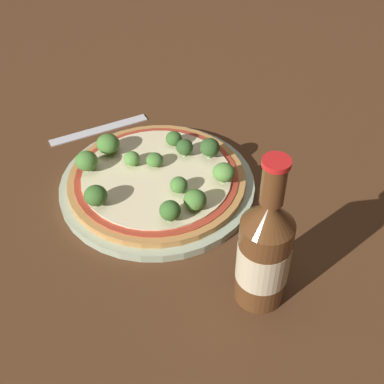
# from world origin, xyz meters

# --- Properties ---
(ground_plane) EXTENTS (3.00, 3.00, 0.00)m
(ground_plane) POSITION_xyz_m (0.00, 0.00, 0.00)
(ground_plane) COLOR #4C2D19
(plate) EXTENTS (0.29, 0.29, 0.01)m
(plate) POSITION_xyz_m (0.00, -0.03, 0.01)
(plate) COLOR #A3B293
(plate) RESTS_ON ground_plane
(pizza) EXTENTS (0.26, 0.26, 0.01)m
(pizza) POSITION_xyz_m (-0.00, -0.03, 0.02)
(pizza) COLOR #B77F42
(pizza) RESTS_ON plate
(broccoli_floret_0) EXTENTS (0.02, 0.02, 0.02)m
(broccoli_floret_0) POSITION_xyz_m (0.05, -0.02, 0.04)
(broccoli_floret_0) COLOR #6B8E51
(broccoli_floret_0) RESTS_ON pizza
(broccoli_floret_1) EXTENTS (0.03, 0.03, 0.03)m
(broccoli_floret_1) POSITION_xyz_m (-0.09, -0.05, 0.04)
(broccoli_floret_1) COLOR #6B8E51
(broccoli_floret_1) RESTS_ON pizza
(broccoli_floret_2) EXTENTS (0.02, 0.02, 0.02)m
(broccoli_floret_2) POSITION_xyz_m (-0.04, -0.04, 0.04)
(broccoli_floret_2) COLOR #6B8E51
(broccoli_floret_2) RESTS_ON pizza
(broccoli_floret_3) EXTENTS (0.03, 0.03, 0.03)m
(broccoli_floret_3) POSITION_xyz_m (-0.01, 0.03, 0.04)
(broccoli_floret_3) COLOR #6B8E51
(broccoli_floret_3) RESTS_ON pizza
(broccoli_floret_4) EXTENTS (0.03, 0.03, 0.03)m
(broccoli_floret_4) POSITION_xyz_m (0.09, -0.03, 0.04)
(broccoli_floret_4) COLOR #6B8E51
(broccoli_floret_4) RESTS_ON pizza
(broccoli_floret_5) EXTENTS (0.03, 0.03, 0.03)m
(broccoli_floret_5) POSITION_xyz_m (0.07, 0.04, 0.04)
(broccoli_floret_5) COLOR #6B8E51
(broccoli_floret_5) RESTS_ON pizza
(broccoli_floret_6) EXTENTS (0.03, 0.03, 0.03)m
(broccoli_floret_6) POSITION_xyz_m (-0.00, -0.13, 0.04)
(broccoli_floret_6) COLOR #6B8E51
(broccoli_floret_6) RESTS_ON pizza
(broccoli_floret_7) EXTENTS (0.03, 0.03, 0.03)m
(broccoli_floret_7) POSITION_xyz_m (0.09, -0.07, 0.04)
(broccoli_floret_7) COLOR #6B8E51
(broccoli_floret_7) RESTS_ON pizza
(broccoli_floret_8) EXTENTS (0.03, 0.03, 0.03)m
(broccoli_floret_8) POSITION_xyz_m (0.02, 0.06, 0.04)
(broccoli_floret_8) COLOR #6B8E51
(broccoli_floret_8) RESTS_ON pizza
(broccoli_floret_9) EXTENTS (0.03, 0.03, 0.02)m
(broccoli_floret_9) POSITION_xyz_m (-0.04, 0.03, 0.04)
(broccoli_floret_9) COLOR #6B8E51
(broccoli_floret_9) RESTS_ON pizza
(broccoli_floret_10) EXTENTS (0.03, 0.03, 0.03)m
(broccoli_floret_10) POSITION_xyz_m (-0.07, -0.10, 0.04)
(broccoli_floret_10) COLOR #6B8E51
(broccoli_floret_10) RESTS_ON pizza
(broccoli_floret_11) EXTENTS (0.03, 0.03, 0.02)m
(broccoli_floret_11) POSITION_xyz_m (-0.02, -0.02, 0.04)
(broccoli_floret_11) COLOR #6B8E51
(broccoli_floret_11) RESTS_ON pizza
(beer_bottle) EXTENTS (0.06, 0.06, 0.21)m
(beer_bottle) POSITION_xyz_m (0.23, -0.05, 0.08)
(beer_bottle) COLOR #563319
(beer_bottle) RESTS_ON ground_plane
(fork) EXTENTS (0.05, 0.17, 0.00)m
(fork) POSITION_xyz_m (-0.18, -0.02, 0.00)
(fork) COLOR silver
(fork) RESTS_ON ground_plane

